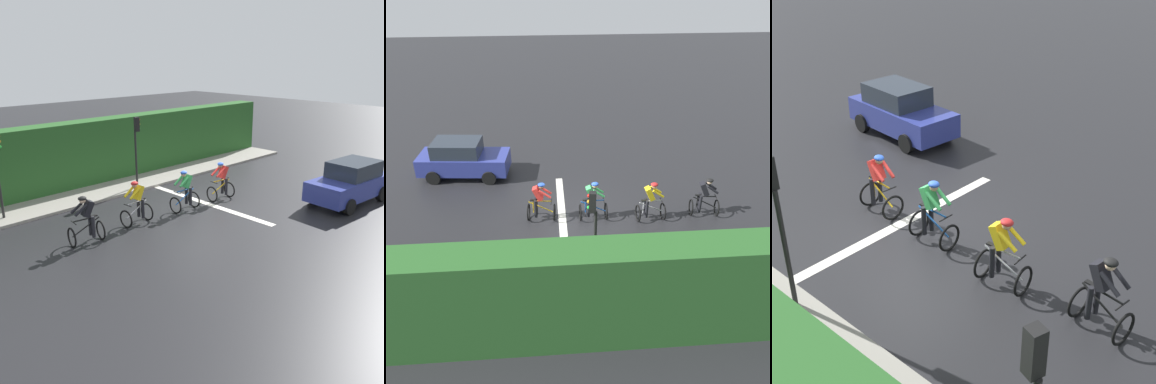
# 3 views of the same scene
# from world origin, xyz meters

# --- Properties ---
(ground_plane) EXTENTS (80.00, 80.00, 0.00)m
(ground_plane) POSITION_xyz_m (0.00, 0.00, 0.00)
(ground_plane) COLOR black
(sidewalk_kerb) EXTENTS (2.80, 24.89, 0.12)m
(sidewalk_kerb) POSITION_xyz_m (4.58, 2.00, 0.06)
(sidewalk_kerb) COLOR gray
(sidewalk_kerb) RESTS_ON ground
(road_marking_stop_line) EXTENTS (7.00, 0.30, 0.01)m
(road_marking_stop_line) POSITION_xyz_m (0.00, -0.48, 0.00)
(road_marking_stop_line) COLOR silver
(road_marking_stop_line) RESTS_ON ground
(cyclist_lead) EXTENTS (0.81, 1.16, 1.66)m
(cyclist_lead) POSITION_xyz_m (0.01, 5.17, 0.80)
(cyclist_lead) COLOR black
(cyclist_lead) RESTS_ON ground
(cyclist_second) EXTENTS (0.74, 1.12, 1.66)m
(cyclist_second) POSITION_xyz_m (0.18, 2.96, 0.80)
(cyclist_second) COLOR black
(cyclist_second) RESTS_ON ground
(cyclist_mid) EXTENTS (0.69, 1.08, 1.66)m
(cyclist_mid) POSITION_xyz_m (-0.03, 0.71, 0.80)
(cyclist_mid) COLOR black
(cyclist_mid) RESTS_ON ground
(cyclist_fourth) EXTENTS (0.78, 1.14, 1.66)m
(cyclist_fourth) POSITION_xyz_m (-0.15, -1.33, 0.80)
(cyclist_fourth) COLOR black
(cyclist_fourth) RESTS_ON ground
(car_navy) EXTENTS (2.16, 4.23, 1.76)m
(car_navy) POSITION_xyz_m (-4.19, -4.91, 0.87)
(car_navy) COLOR navy
(car_navy) RESTS_ON ground
(traffic_light_near_crossing) EXTENTS (0.23, 0.31, 3.34)m
(traffic_light_near_crossing) POSITION_xyz_m (3.54, 0.32, 2.22)
(traffic_light_near_crossing) COLOR black
(traffic_light_near_crossing) RESTS_ON ground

